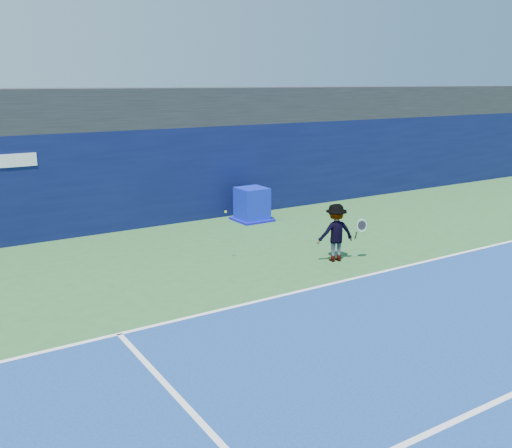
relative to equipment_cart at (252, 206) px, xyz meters
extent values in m
plane|color=#2A5F2C|center=(-1.58, -9.09, -0.49)|extent=(80.00, 80.00, 0.00)
cube|color=white|center=(-1.58, -6.09, -0.48)|extent=(24.00, 0.10, 0.01)
cube|color=black|center=(-1.58, 2.41, 3.11)|extent=(36.00, 3.00, 1.20)
cube|color=#0A103A|center=(-1.58, 1.41, 1.01)|extent=(36.00, 1.00, 3.00)
cube|color=#0C1AB0|center=(0.00, 0.00, 0.05)|extent=(0.90, 0.90, 1.08)
cube|color=#0E0CA9|center=(0.00, 0.00, -0.45)|extent=(1.13, 1.13, 0.07)
imported|color=silver|center=(-0.51, -4.79, 0.24)|extent=(1.05, 0.76, 1.46)
cylinder|color=black|center=(-0.06, -5.04, 0.16)|extent=(0.07, 0.13, 0.23)
torus|color=silver|center=(0.08, -5.09, 0.41)|extent=(0.27, 0.15, 0.26)
cylinder|color=black|center=(0.08, -5.09, 0.41)|extent=(0.22, 0.12, 0.22)
sphere|color=#C2D918|center=(-2.89, -3.42, 0.80)|extent=(0.06, 0.06, 0.06)
camera|label=1|loc=(-9.53, -15.34, 3.89)|focal=40.00mm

